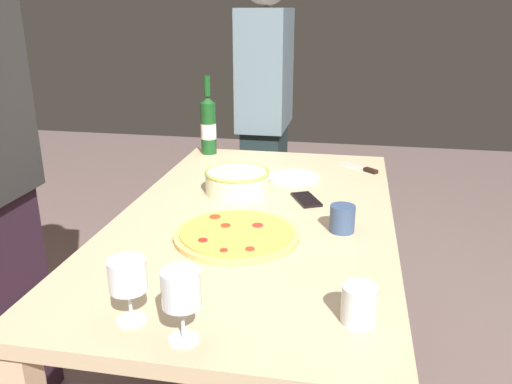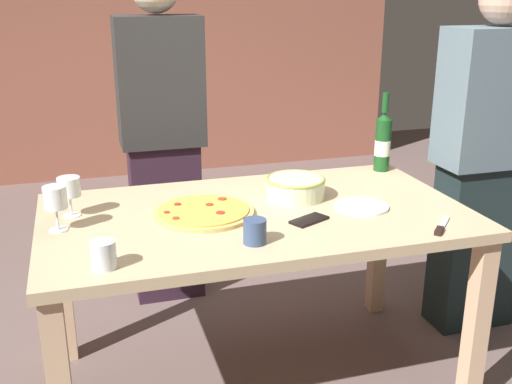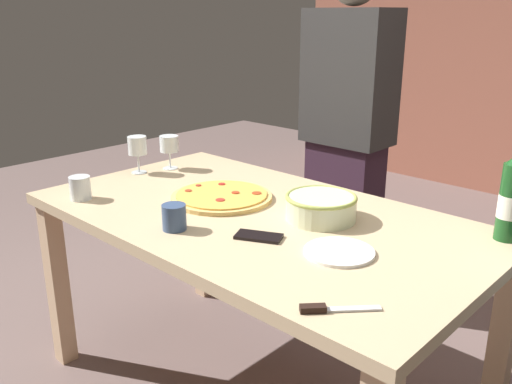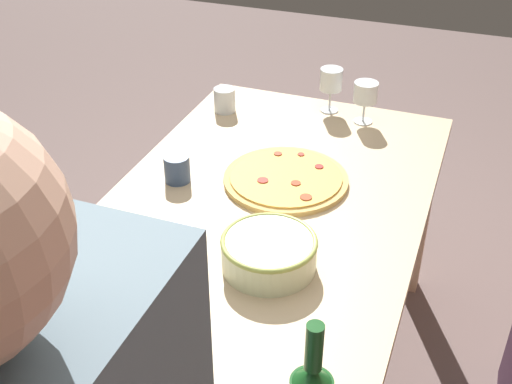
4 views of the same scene
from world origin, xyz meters
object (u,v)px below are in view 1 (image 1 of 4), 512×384
object	(u,v)px
wine_bottle	(208,125)
cup_ceramic	(359,304)
pizza_knife	(364,169)
cell_phone	(306,200)
serving_bowl	(237,181)
side_plate	(293,177)
dining_table	(256,239)
wine_glass_by_bottle	(128,278)
cup_amber	(342,219)
pizza	(236,234)
person_host	(265,123)
wine_glass_near_pizza	(181,292)

from	to	relation	value
wine_bottle	cup_ceramic	world-z (taller)	wine_bottle
cup_ceramic	pizza_knife	world-z (taller)	cup_ceramic
wine_bottle	cell_phone	world-z (taller)	wine_bottle
serving_bowl	side_plate	bearing A→B (deg)	-41.95
dining_table	wine_glass_by_bottle	distance (m)	0.72
wine_bottle	cell_phone	size ratio (longest dim) A/B	2.51
cup_amber	side_plate	xyz separation A→B (m)	(0.49, 0.21, -0.04)
wine_bottle	pizza_knife	xyz separation A→B (m)	(-0.14, -0.72, -0.13)
wine_bottle	wine_glass_by_bottle	size ratio (longest dim) A/B	2.42
dining_table	pizza	world-z (taller)	pizza
cup_amber	person_host	distance (m)	1.30
cell_phone	pizza_knife	world-z (taller)	pizza_knife
serving_bowl	cell_phone	bearing A→B (deg)	-99.04
wine_bottle	wine_glass_by_bottle	world-z (taller)	wine_bottle
cup_amber	side_plate	distance (m)	0.54
wine_glass_by_bottle	pizza_knife	bearing A→B (deg)	-22.36
pizza	person_host	bearing A→B (deg)	6.08
serving_bowl	side_plate	world-z (taller)	serving_bowl
side_plate	person_host	xyz separation A→B (m)	(0.73, 0.24, 0.06)
dining_table	cup_amber	world-z (taller)	cup_amber
dining_table	serving_bowl	bearing A→B (deg)	28.71
wine_glass_near_pizza	side_plate	size ratio (longest dim) A/B	0.78
wine_glass_by_bottle	cup_ceramic	size ratio (longest dim) A/B	1.70
cell_phone	person_host	world-z (taller)	person_host
person_host	pizza	bearing A→B (deg)	-2.17
cell_phone	pizza	bearing A→B (deg)	-142.18
wine_bottle	wine_glass_near_pizza	size ratio (longest dim) A/B	2.24
pizza	cell_phone	distance (m)	0.40
wine_bottle	cell_phone	bearing A→B (deg)	-137.38
dining_table	wine_glass_near_pizza	xyz separation A→B (m)	(-0.72, 0.02, 0.21)
serving_bowl	cup_amber	distance (m)	0.49
side_plate	cup_ceramic	bearing A→B (deg)	-165.12
pizza	wine_glass_by_bottle	distance (m)	0.50
serving_bowl	cell_phone	size ratio (longest dim) A/B	1.67
side_plate	person_host	bearing A→B (deg)	18.31
dining_table	wine_glass_near_pizza	distance (m)	0.75
wine_bottle	cell_phone	distance (m)	0.77
serving_bowl	cup_amber	world-z (taller)	serving_bowl
cup_ceramic	person_host	world-z (taller)	person_host
pizza	cup_ceramic	distance (m)	0.53
pizza	wine_glass_near_pizza	world-z (taller)	wine_glass_near_pizza
dining_table	side_plate	bearing A→B (deg)	-10.77
pizza	side_plate	size ratio (longest dim) A/B	1.83
pizza	cup_ceramic	bearing A→B (deg)	-136.73
cell_phone	wine_glass_near_pizza	bearing A→B (deg)	-126.85
pizza_knife	wine_bottle	bearing A→B (deg)	78.73
serving_bowl	dining_table	bearing A→B (deg)	-151.29
wine_glass_near_pizza	cell_phone	world-z (taller)	wine_glass_near_pizza
wine_glass_by_bottle	cell_phone	distance (m)	0.89
dining_table	pizza	distance (m)	0.22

